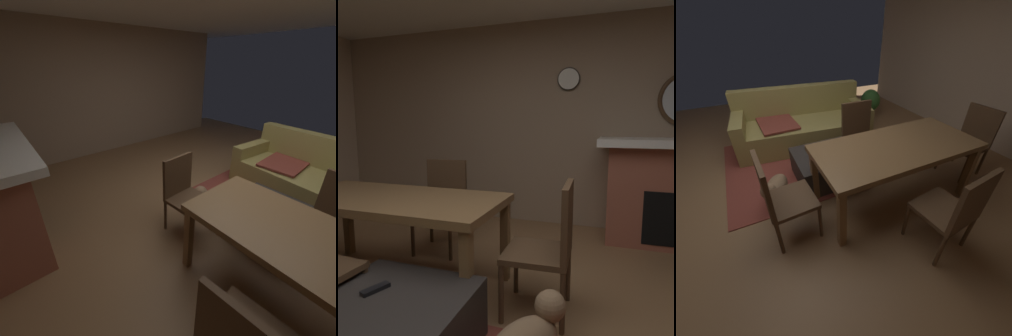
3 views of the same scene
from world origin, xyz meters
TOP-DOWN VIEW (x-y plane):
  - floor at (0.00, 0.00)m, footprint 8.10×8.10m
  - wall_left at (-3.37, 0.00)m, footprint 0.12×5.98m
  - area_rug at (0.49, 0.56)m, footprint 2.60×2.00m
  - couch at (0.54, 1.19)m, footprint 2.29×1.18m
  - ottoman_coffee_table at (0.49, 0.00)m, footprint 0.81×0.74m
  - tv_remote at (0.61, -0.02)m, footprint 0.10×0.17m
  - dining_table at (1.05, -0.72)m, footprint 1.80×0.85m
  - dining_chair_west at (-0.24, -0.72)m, footprint 0.46×0.46m
  - dining_chair_north at (1.05, 0.10)m, footprint 0.46×0.46m
  - small_dog at (-0.24, -0.18)m, footprint 0.43×0.53m

SIDE VIEW (x-z plane):
  - floor at x=0.00m, z-range 0.00..0.00m
  - area_rug at x=0.49m, z-range 0.00..0.01m
  - ottoman_coffee_table at x=0.49m, z-range 0.00..0.38m
  - small_dog at x=-0.24m, z-range 0.02..0.36m
  - couch at x=0.54m, z-range -0.14..0.76m
  - tv_remote at x=0.61m, z-range 0.38..0.41m
  - dining_chair_west at x=-0.24m, z-range 0.06..0.99m
  - dining_chair_north at x=1.05m, z-range 0.06..0.99m
  - dining_table at x=1.05m, z-range 0.29..1.03m
  - wall_left at x=-3.37m, z-range 0.00..2.58m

